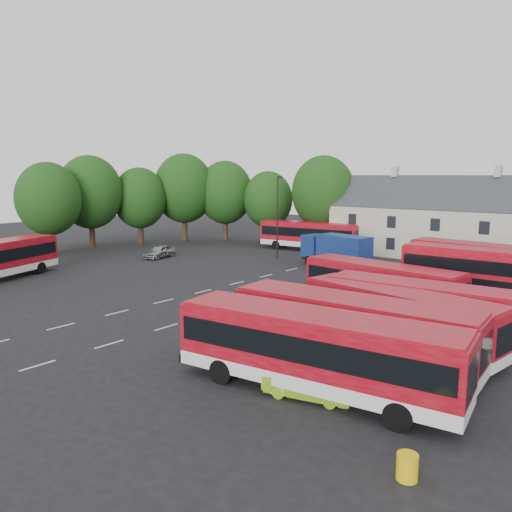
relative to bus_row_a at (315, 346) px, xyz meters
The scene contains 17 objects.
ground 18.90m from the bus_row_a, 154.47° to the left, with size 140.00×140.00×0.00m, color black.
lane_markings 17.75m from the bus_row_a, 145.06° to the left, with size 5.15×33.80×0.01m.
treeline 46.86m from the bus_row_a, 143.92° to the left, with size 29.92×32.59×12.01m.
terrace_houses 38.25m from the bus_row_a, 94.43° to the left, with size 35.70×7.13×10.06m.
bus_row_a is the anchor object (origin of this frame).
bus_row_b 3.66m from the bus_row_a, 94.84° to the left, with size 12.03×3.52×3.36m.
bus_row_c 7.58m from the bus_row_a, 87.61° to the left, with size 11.28×4.29×3.11m.
bus_row_d 9.89m from the bus_row_a, 84.82° to the left, with size 11.34×3.35×3.16m.
bus_row_e 14.64m from the bus_row_a, 105.18° to the left, with size 11.34×3.80×3.14m.
bus_dd_south 18.29m from the bus_row_a, 85.57° to the left, with size 10.32×2.70×4.20m.
bus_dd_north 20.65m from the bus_row_a, 87.42° to the left, with size 10.47×3.28×4.22m.
bus_north 40.45m from the bus_row_a, 123.86° to the left, with size 12.52×4.53×3.46m.
box_truck 29.73m from the bus_row_a, 118.87° to the left, with size 7.72×3.54×3.25m.
silver_car 37.17m from the bus_row_a, 150.33° to the left, with size 1.67×4.14×1.41m, color #A3A6AB.
lime_car 1.56m from the bus_row_a, 81.90° to the right, with size 1.29×3.69×1.22m, color #9AC91F.
grit_bin 6.58m from the bus_row_a, 31.06° to the right, with size 0.65×0.65×0.81m, color yellow.
lamppost 34.24m from the bus_row_a, 129.80° to the left, with size 0.61×0.24×8.92m.
Camera 1 is at (27.68, -24.88, 9.07)m, focal length 35.00 mm.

